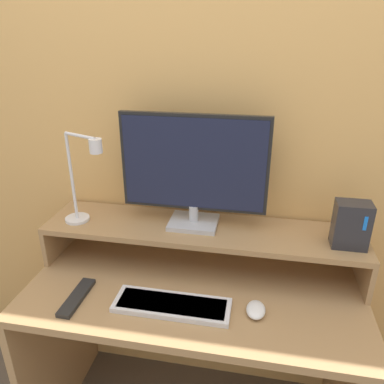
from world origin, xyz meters
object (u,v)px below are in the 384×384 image
(router_dock, at_px, (351,225))
(remote_control, at_px, (77,297))
(desk_lamp, at_px, (83,181))
(mouse, at_px, (256,310))
(monitor, at_px, (194,169))
(keyboard, at_px, (172,305))

(router_dock, height_order, remote_control, router_dock)
(desk_lamp, distance_m, mouse, 0.77)
(desk_lamp, bearing_deg, router_dock, 1.18)
(desk_lamp, height_order, remote_control, desk_lamp)
(mouse, height_order, remote_control, mouse)
(mouse, bearing_deg, desk_lamp, 163.88)
(monitor, height_order, mouse, monitor)
(monitor, distance_m, keyboard, 0.48)
(keyboard, xyz_separation_m, remote_control, (-0.34, -0.02, -0.00))
(monitor, height_order, router_dock, monitor)
(mouse, distance_m, remote_control, 0.62)
(monitor, xyz_separation_m, remote_control, (-0.36, -0.31, -0.39))
(router_dock, bearing_deg, monitor, 174.52)
(desk_lamp, xyz_separation_m, keyboard, (0.39, -0.22, -0.34))
(desk_lamp, xyz_separation_m, remote_control, (0.05, -0.24, -0.34))
(desk_lamp, distance_m, keyboard, 0.56)
(remote_control, bearing_deg, keyboard, 3.54)
(desk_lamp, relative_size, remote_control, 1.80)
(router_dock, bearing_deg, desk_lamp, -178.82)
(monitor, height_order, desk_lamp, monitor)
(monitor, distance_m, desk_lamp, 0.42)
(monitor, distance_m, mouse, 0.53)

